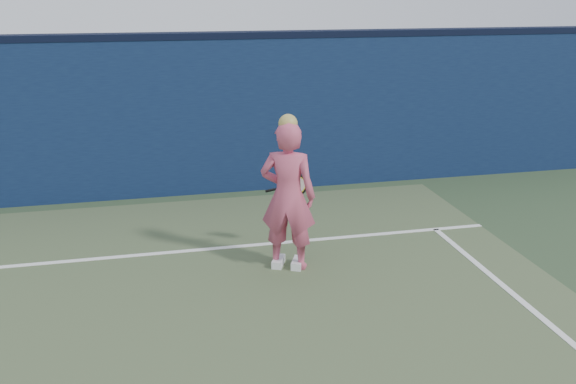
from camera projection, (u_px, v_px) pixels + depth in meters
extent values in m
cube|color=#0D1B3C|center=(89.00, 122.00, 9.56)|extent=(24.00, 0.40, 2.50)
cube|color=black|center=(80.00, 37.00, 9.15)|extent=(24.00, 0.42, 0.10)
imported|color=#CA4E6D|center=(288.00, 197.00, 7.21)|extent=(0.78, 0.66, 1.82)
sphere|color=tan|center=(288.00, 124.00, 6.93)|extent=(0.22, 0.22, 0.22)
cube|color=white|center=(298.00, 263.00, 7.46)|extent=(0.22, 0.30, 0.10)
cube|color=white|center=(278.00, 262.00, 7.51)|extent=(0.22, 0.30, 0.10)
torus|color=black|center=(296.00, 185.00, 7.62)|extent=(0.29, 0.08, 0.29)
torus|color=yellow|center=(296.00, 185.00, 7.62)|extent=(0.24, 0.06, 0.24)
cylinder|color=beige|center=(296.00, 185.00, 7.62)|extent=(0.24, 0.05, 0.24)
cylinder|color=black|center=(279.00, 188.00, 7.69)|extent=(0.26, 0.10, 0.10)
cylinder|color=black|center=(270.00, 190.00, 7.73)|extent=(0.12, 0.06, 0.06)
cube|color=white|center=(82.00, 260.00, 7.64)|extent=(11.00, 0.08, 0.01)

